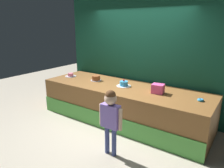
{
  "coord_description": "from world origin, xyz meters",
  "views": [
    {
      "loc": [
        2.32,
        -3.14,
        2.14
      ],
      "look_at": [
        -0.13,
        0.37,
        0.9
      ],
      "focal_mm": 33.25,
      "sensor_mm": 36.0,
      "label": 1
    }
  ],
  "objects_px": {
    "pink_box": "(158,89)",
    "cake_center": "(96,78)",
    "cake_left": "(71,75)",
    "donut": "(201,100)",
    "child_figure": "(111,114)",
    "cake_right": "(124,84)"
  },
  "relations": [
    {
      "from": "pink_box",
      "to": "cake_center",
      "type": "height_order",
      "value": "pink_box"
    },
    {
      "from": "cake_left",
      "to": "cake_center",
      "type": "relative_size",
      "value": 1.11
    },
    {
      "from": "donut",
      "to": "cake_left",
      "type": "height_order",
      "value": "cake_left"
    },
    {
      "from": "cake_left",
      "to": "donut",
      "type": "bearing_deg",
      "value": 0.65
    },
    {
      "from": "child_figure",
      "to": "cake_right",
      "type": "bearing_deg",
      "value": 112.9
    },
    {
      "from": "child_figure",
      "to": "donut",
      "type": "bearing_deg",
      "value": 49.24
    },
    {
      "from": "pink_box",
      "to": "cake_center",
      "type": "xyz_separation_m",
      "value": [
        -1.63,
        0.04,
        -0.03
      ]
    },
    {
      "from": "child_figure",
      "to": "cake_left",
      "type": "height_order",
      "value": "child_figure"
    },
    {
      "from": "cake_center",
      "to": "pink_box",
      "type": "bearing_deg",
      "value": -1.48
    },
    {
      "from": "cake_center",
      "to": "cake_right",
      "type": "distance_m",
      "value": 0.81
    },
    {
      "from": "pink_box",
      "to": "cake_center",
      "type": "bearing_deg",
      "value": 178.52
    },
    {
      "from": "pink_box",
      "to": "cake_left",
      "type": "xyz_separation_m",
      "value": [
        -2.44,
        -0.02,
        -0.06
      ]
    },
    {
      "from": "child_figure",
      "to": "donut",
      "type": "distance_m",
      "value": 1.67
    },
    {
      "from": "cake_left",
      "to": "cake_right",
      "type": "distance_m",
      "value": 1.63
    },
    {
      "from": "child_figure",
      "to": "cake_center",
      "type": "height_order",
      "value": "child_figure"
    },
    {
      "from": "cake_right",
      "to": "pink_box",
      "type": "bearing_deg",
      "value": -1.48
    },
    {
      "from": "pink_box",
      "to": "child_figure",
      "type": "bearing_deg",
      "value": -102.5
    },
    {
      "from": "cake_left",
      "to": "cake_center",
      "type": "distance_m",
      "value": 0.82
    },
    {
      "from": "cake_center",
      "to": "cake_right",
      "type": "bearing_deg",
      "value": -1.48
    },
    {
      "from": "pink_box",
      "to": "donut",
      "type": "relative_size",
      "value": 2.08
    },
    {
      "from": "child_figure",
      "to": "cake_center",
      "type": "relative_size",
      "value": 4.32
    },
    {
      "from": "child_figure",
      "to": "cake_left",
      "type": "distance_m",
      "value": 2.49
    }
  ]
}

